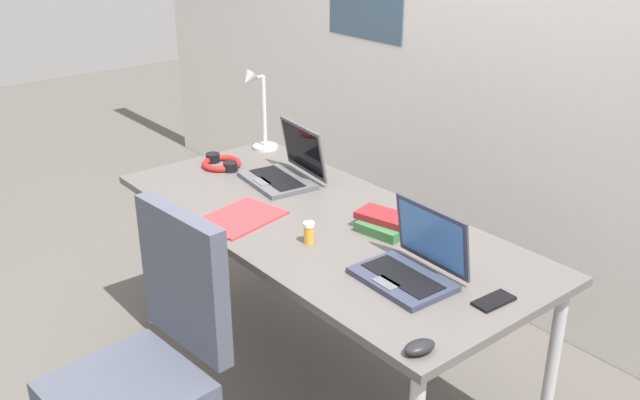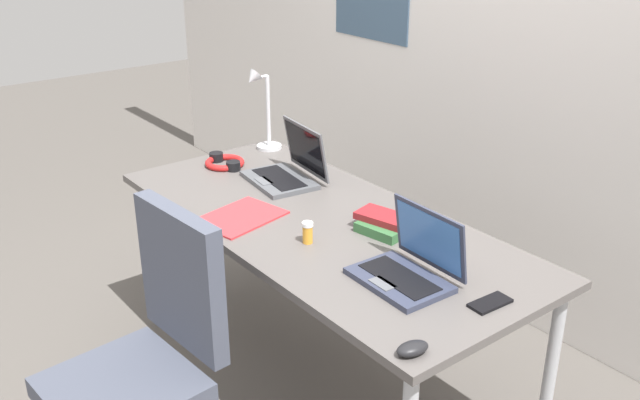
# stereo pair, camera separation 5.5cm
# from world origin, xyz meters

# --- Properties ---
(ground_plane) EXTENTS (12.00, 12.00, 0.00)m
(ground_plane) POSITION_xyz_m (0.00, 0.00, 0.00)
(ground_plane) COLOR #56514C
(wall_back) EXTENTS (6.00, 0.13, 2.60)m
(wall_back) POSITION_xyz_m (-0.00, 1.10, 1.30)
(wall_back) COLOR silver
(wall_back) RESTS_ON ground_plane
(desk) EXTENTS (1.80, 0.80, 0.74)m
(desk) POSITION_xyz_m (0.00, 0.00, 0.68)
(desk) COLOR #595451
(desk) RESTS_ON ground_plane
(desk_lamp) EXTENTS (0.12, 0.18, 0.40)m
(desk_lamp) POSITION_xyz_m (-0.80, 0.28, 0.94)
(desk_lamp) COLOR silver
(desk_lamp) RESTS_ON desk
(laptop_center) EXTENTS (0.36, 0.31, 0.24)m
(laptop_center) POSITION_xyz_m (-0.40, 0.13, 0.79)
(laptop_center) COLOR #515459
(laptop_center) RESTS_ON desk
(laptop_near_lamp) EXTENTS (0.32, 0.26, 0.23)m
(laptop_near_lamp) POSITION_xyz_m (0.53, -0.06, 0.79)
(laptop_near_lamp) COLOR #33384C
(laptop_near_lamp) RESTS_ON desk
(computer_mouse) EXTENTS (0.07, 0.10, 0.03)m
(computer_mouse) POSITION_xyz_m (0.83, -0.33, 0.76)
(computer_mouse) COLOR black
(computer_mouse) RESTS_ON desk
(cell_phone) EXTENTS (0.07, 0.14, 0.01)m
(cell_phone) POSITION_xyz_m (0.79, 0.03, 0.74)
(cell_phone) COLOR black
(cell_phone) RESTS_ON desk
(headphones) EXTENTS (0.21, 0.18, 0.04)m
(headphones) POSITION_xyz_m (-0.72, 0.02, 0.76)
(headphones) COLOR red
(headphones) RESTS_ON desk
(pill_bottle) EXTENTS (0.04, 0.04, 0.08)m
(pill_bottle) POSITION_xyz_m (0.13, -0.15, 0.78)
(pill_bottle) COLOR gold
(pill_bottle) RESTS_ON desk
(book_stack) EXTENTS (0.23, 0.18, 0.06)m
(book_stack) POSITION_xyz_m (0.22, 0.12, 0.77)
(book_stack) COLOR #336638
(book_stack) RESTS_ON desk
(paper_folder_front_right) EXTENTS (0.29, 0.35, 0.01)m
(paper_folder_front_right) POSITION_xyz_m (-0.20, -0.23, 0.74)
(paper_folder_front_right) COLOR red
(paper_folder_front_right) RESTS_ON desk
(office_chair) EXTENTS (0.52, 0.56, 0.97)m
(office_chair) POSITION_xyz_m (0.07, -0.79, 0.40)
(office_chair) COLOR black
(office_chair) RESTS_ON ground_plane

